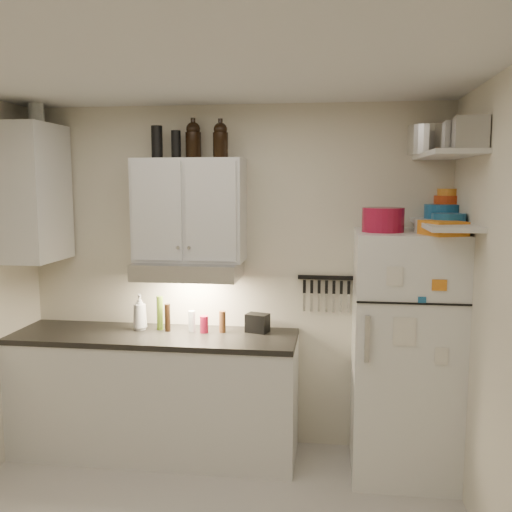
# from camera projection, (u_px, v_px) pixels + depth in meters

# --- Properties ---
(ceiling) EXTENTS (3.20, 3.00, 0.02)m
(ceiling) POSITION_uv_depth(u_px,v_px,m) (179.00, 60.00, 2.73)
(ceiling) COLOR silver
(ceiling) RESTS_ON ground
(back_wall) EXTENTS (3.20, 0.02, 2.60)m
(back_wall) POSITION_uv_depth(u_px,v_px,m) (234.00, 278.00, 4.38)
(back_wall) COLOR beige
(back_wall) RESTS_ON ground
(base_cabinet) EXTENTS (2.10, 0.60, 0.88)m
(base_cabinet) POSITION_uv_depth(u_px,v_px,m) (155.00, 396.00, 4.26)
(base_cabinet) COLOR silver
(base_cabinet) RESTS_ON floor
(countertop) EXTENTS (2.10, 0.62, 0.04)m
(countertop) POSITION_uv_depth(u_px,v_px,m) (154.00, 336.00, 4.20)
(countertop) COLOR black
(countertop) RESTS_ON base_cabinet
(upper_cabinet) EXTENTS (0.80, 0.33, 0.75)m
(upper_cabinet) POSITION_uv_depth(u_px,v_px,m) (190.00, 210.00, 4.18)
(upper_cabinet) COLOR silver
(upper_cabinet) RESTS_ON back_wall
(side_cabinet) EXTENTS (0.33, 0.55, 1.00)m
(side_cabinet) POSITION_uv_depth(u_px,v_px,m) (34.00, 193.00, 4.18)
(side_cabinet) COLOR silver
(side_cabinet) RESTS_ON left_wall
(range_hood) EXTENTS (0.76, 0.46, 0.12)m
(range_hood) POSITION_uv_depth(u_px,v_px,m) (188.00, 270.00, 4.17)
(range_hood) COLOR silver
(range_hood) RESTS_ON back_wall
(fridge) EXTENTS (0.70, 0.68, 1.70)m
(fridge) POSITION_uv_depth(u_px,v_px,m) (404.00, 354.00, 3.93)
(fridge) COLOR white
(fridge) RESTS_ON floor
(shelf_hi) EXTENTS (0.30, 0.95, 0.03)m
(shelf_hi) POSITION_uv_depth(u_px,v_px,m) (447.00, 155.00, 3.60)
(shelf_hi) COLOR silver
(shelf_hi) RESTS_ON right_wall
(shelf_lo) EXTENTS (0.30, 0.95, 0.03)m
(shelf_lo) POSITION_uv_depth(u_px,v_px,m) (444.00, 224.00, 3.65)
(shelf_lo) COLOR silver
(shelf_lo) RESTS_ON right_wall
(knife_strip) EXTENTS (0.42, 0.02, 0.03)m
(knife_strip) POSITION_uv_depth(u_px,v_px,m) (326.00, 278.00, 4.26)
(knife_strip) COLOR black
(knife_strip) RESTS_ON back_wall
(dutch_oven) EXTENTS (0.36, 0.36, 0.16)m
(dutch_oven) POSITION_uv_depth(u_px,v_px,m) (383.00, 220.00, 3.79)
(dutch_oven) COLOR maroon
(dutch_oven) RESTS_ON fridge
(book_stack) EXTENTS (0.29, 0.32, 0.09)m
(book_stack) POSITION_uv_depth(u_px,v_px,m) (443.00, 228.00, 3.55)
(book_stack) COLOR orange
(book_stack) RESTS_ON fridge
(spice_jar) EXTENTS (0.07, 0.07, 0.09)m
(spice_jar) POSITION_uv_depth(u_px,v_px,m) (418.00, 226.00, 3.78)
(spice_jar) COLOR silver
(spice_jar) RESTS_ON fridge
(stock_pot) EXTENTS (0.30, 0.30, 0.20)m
(stock_pot) POSITION_uv_depth(u_px,v_px,m) (428.00, 140.00, 3.89)
(stock_pot) COLOR silver
(stock_pot) RESTS_ON shelf_hi
(tin_a) EXTENTS (0.19, 0.17, 0.18)m
(tin_a) POSITION_uv_depth(u_px,v_px,m) (459.00, 136.00, 3.44)
(tin_a) COLOR #AAAAAD
(tin_a) RESTS_ON shelf_hi
(tin_b) EXTENTS (0.20, 0.20, 0.18)m
(tin_b) POSITION_uv_depth(u_px,v_px,m) (470.00, 133.00, 3.22)
(tin_b) COLOR #AAAAAD
(tin_b) RESTS_ON shelf_hi
(bowl_teal) EXTENTS (0.25, 0.25, 0.10)m
(bowl_teal) POSITION_uv_depth(u_px,v_px,m) (442.00, 211.00, 4.00)
(bowl_teal) COLOR #19598E
(bowl_teal) RESTS_ON shelf_lo
(bowl_orange) EXTENTS (0.20, 0.20, 0.06)m
(bowl_orange) POSITION_uv_depth(u_px,v_px,m) (448.00, 200.00, 4.07)
(bowl_orange) COLOR red
(bowl_orange) RESTS_ON bowl_teal
(bowl_yellow) EXTENTS (0.15, 0.15, 0.05)m
(bowl_yellow) POSITION_uv_depth(u_px,v_px,m) (448.00, 192.00, 4.06)
(bowl_yellow) COLOR orange
(bowl_yellow) RESTS_ON bowl_orange
(plates) EXTENTS (0.23, 0.23, 0.05)m
(plates) POSITION_uv_depth(u_px,v_px,m) (449.00, 217.00, 3.68)
(plates) COLOR #19598E
(plates) RESTS_ON shelf_lo
(growler_a) EXTENTS (0.13, 0.13, 0.27)m
(growler_a) POSITION_uv_depth(u_px,v_px,m) (193.00, 140.00, 4.17)
(growler_a) COLOR black
(growler_a) RESTS_ON upper_cabinet
(growler_b) EXTENTS (0.14, 0.14, 0.26)m
(growler_b) POSITION_uv_depth(u_px,v_px,m) (221.00, 140.00, 4.07)
(growler_b) COLOR black
(growler_b) RESTS_ON upper_cabinet
(thermos_a) EXTENTS (0.08, 0.08, 0.20)m
(thermos_a) POSITION_uv_depth(u_px,v_px,m) (176.00, 145.00, 4.15)
(thermos_a) COLOR black
(thermos_a) RESTS_ON upper_cabinet
(thermos_b) EXTENTS (0.09, 0.09, 0.24)m
(thermos_b) POSITION_uv_depth(u_px,v_px,m) (157.00, 142.00, 4.15)
(thermos_b) COLOR black
(thermos_b) RESTS_ON upper_cabinet
(side_jar) EXTENTS (0.12, 0.12, 0.15)m
(side_jar) POSITION_uv_depth(u_px,v_px,m) (36.00, 114.00, 4.16)
(side_jar) COLOR silver
(side_jar) RESTS_ON side_cabinet
(soap_bottle) EXTENTS (0.15, 0.15, 0.30)m
(soap_bottle) POSITION_uv_depth(u_px,v_px,m) (140.00, 310.00, 4.29)
(soap_bottle) COLOR silver
(soap_bottle) RESTS_ON countertop
(pepper_mill) EXTENTS (0.07, 0.07, 0.16)m
(pepper_mill) POSITION_uv_depth(u_px,v_px,m) (222.00, 322.00, 4.23)
(pepper_mill) COLOR brown
(pepper_mill) RESTS_ON countertop
(oil_bottle) EXTENTS (0.06, 0.06, 0.26)m
(oil_bottle) POSITION_uv_depth(u_px,v_px,m) (160.00, 313.00, 4.30)
(oil_bottle) COLOR #496619
(oil_bottle) RESTS_ON countertop
(vinegar_bottle) EXTENTS (0.05, 0.05, 0.21)m
(vinegar_bottle) POSITION_uv_depth(u_px,v_px,m) (168.00, 318.00, 4.25)
(vinegar_bottle) COLOR black
(vinegar_bottle) RESTS_ON countertop
(clear_bottle) EXTENTS (0.07, 0.07, 0.16)m
(clear_bottle) POSITION_uv_depth(u_px,v_px,m) (192.00, 321.00, 4.25)
(clear_bottle) COLOR silver
(clear_bottle) RESTS_ON countertop
(red_jar) EXTENTS (0.08, 0.08, 0.13)m
(red_jar) POSITION_uv_depth(u_px,v_px,m) (204.00, 324.00, 4.22)
(red_jar) COLOR maroon
(red_jar) RESTS_ON countertop
(caddy) EXTENTS (0.19, 0.16, 0.14)m
(caddy) POSITION_uv_depth(u_px,v_px,m) (257.00, 323.00, 4.24)
(caddy) COLOR black
(caddy) RESTS_ON countertop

